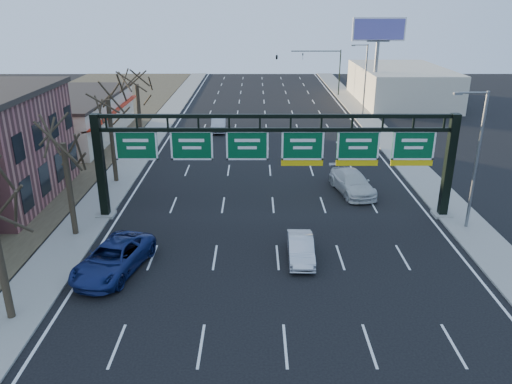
{
  "coord_description": "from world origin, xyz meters",
  "views": [
    {
      "loc": [
        -1.3,
        -23.83,
        14.04
      ],
      "look_at": [
        -1.26,
        4.32,
        3.2
      ],
      "focal_mm": 35.0,
      "sensor_mm": 36.0,
      "label": 1
    }
  ],
  "objects_px": {
    "car_blue_suv": "(113,258)",
    "car_white_wagon": "(352,182)",
    "sign_gantry": "(277,152)",
    "car_silver_sedan": "(301,249)"
  },
  "relations": [
    {
      "from": "sign_gantry",
      "to": "car_silver_sedan",
      "type": "bearing_deg",
      "value": -79.44
    },
    {
      "from": "car_silver_sedan",
      "to": "car_white_wagon",
      "type": "xyz_separation_m",
      "value": [
        4.91,
        10.75,
        0.15
      ]
    },
    {
      "from": "car_blue_suv",
      "to": "car_silver_sedan",
      "type": "bearing_deg",
      "value": 21.72
    },
    {
      "from": "sign_gantry",
      "to": "car_blue_suv",
      "type": "relative_size",
      "value": 4.16
    },
    {
      "from": "car_blue_suv",
      "to": "car_white_wagon",
      "type": "distance_m",
      "value": 19.56
    },
    {
      "from": "sign_gantry",
      "to": "car_blue_suv",
      "type": "bearing_deg",
      "value": -140.57
    },
    {
      "from": "car_silver_sedan",
      "to": "car_blue_suv",
      "type": "bearing_deg",
      "value": -171.32
    },
    {
      "from": "car_silver_sedan",
      "to": "car_white_wagon",
      "type": "bearing_deg",
      "value": 66.48
    },
    {
      "from": "sign_gantry",
      "to": "car_silver_sedan",
      "type": "xyz_separation_m",
      "value": [
        1.16,
        -6.21,
        -3.96
      ]
    },
    {
      "from": "car_blue_suv",
      "to": "car_silver_sedan",
      "type": "xyz_separation_m",
      "value": [
        10.42,
        1.4,
        -0.15
      ]
    }
  ]
}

